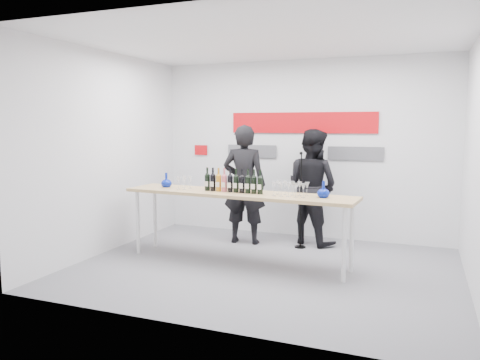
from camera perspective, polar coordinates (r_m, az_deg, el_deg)
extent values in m
plane|color=slate|center=(6.42, 3.01, -10.65)|extent=(5.00, 5.00, 0.00)
cube|color=silver|center=(8.06, 7.56, 3.73)|extent=(5.00, 0.04, 3.00)
cube|color=red|center=(8.02, 7.56, 6.94)|extent=(2.50, 0.02, 0.35)
cube|color=#59595E|center=(8.29, 1.44, 3.53)|extent=(0.90, 0.02, 0.22)
cube|color=#59595E|center=(7.86, 13.89, 3.16)|extent=(0.90, 0.02, 0.22)
cube|color=red|center=(8.68, -4.79, 3.66)|extent=(0.25, 0.02, 0.18)
cube|color=tan|center=(6.46, -0.32, -1.70)|extent=(3.34, 0.87, 0.04)
cylinder|color=silver|center=(7.16, -12.36, -5.05)|extent=(0.05, 0.05, 0.95)
cylinder|color=silver|center=(5.86, 12.59, -7.68)|extent=(0.05, 0.05, 0.95)
cylinder|color=silver|center=(7.50, -10.32, -4.45)|extent=(0.05, 0.05, 0.95)
cylinder|color=silver|center=(6.28, 13.46, -6.73)|extent=(0.05, 0.05, 0.95)
imported|color=black|center=(7.53, 0.52, -0.55)|extent=(0.75, 0.54, 1.92)
imported|color=black|center=(7.60, 8.76, -0.82)|extent=(1.10, 1.00, 1.85)
cylinder|color=black|center=(7.48, 7.33, -8.08)|extent=(0.18, 0.18, 0.02)
cylinder|color=black|center=(7.32, 7.42, -2.61)|extent=(0.02, 0.02, 1.46)
sphere|color=black|center=(7.21, 7.46, 3.25)|extent=(0.05, 0.05, 0.05)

